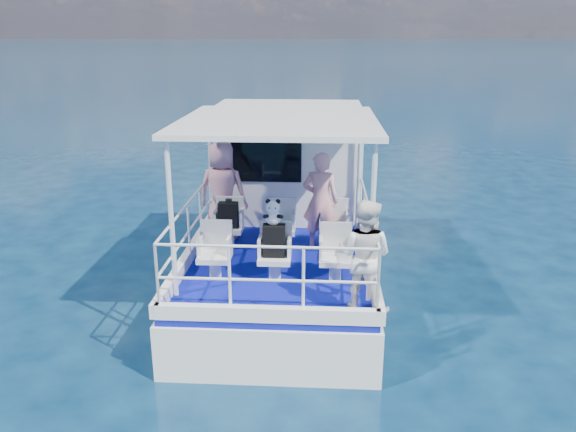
% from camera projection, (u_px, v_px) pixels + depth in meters
% --- Properties ---
extents(ground, '(2000.00, 2000.00, 0.00)m').
position_uv_depth(ground, '(281.00, 301.00, 9.74)').
color(ground, '#071F39').
rests_on(ground, ground).
extents(hull, '(3.00, 7.00, 1.60)m').
position_uv_depth(hull, '(284.00, 277.00, 10.69)').
color(hull, white).
rests_on(hull, ground).
extents(deck, '(2.90, 6.90, 0.10)m').
position_uv_depth(deck, '(284.00, 235.00, 10.43)').
color(deck, '#090E7F').
rests_on(deck, hull).
extents(cabin, '(2.85, 2.00, 2.20)m').
position_uv_depth(cabin, '(288.00, 160.00, 11.32)').
color(cabin, white).
rests_on(cabin, deck).
extents(canopy, '(3.00, 3.20, 0.08)m').
position_uv_depth(canopy, '(279.00, 121.00, 8.59)').
color(canopy, white).
rests_on(canopy, cabin).
extents(canopy_posts, '(2.77, 2.97, 2.20)m').
position_uv_depth(canopy_posts, '(279.00, 194.00, 8.89)').
color(canopy_posts, white).
rests_on(canopy_posts, deck).
extents(railings, '(2.84, 3.59, 1.00)m').
position_uv_depth(railings, '(277.00, 236.00, 8.77)').
color(railings, white).
rests_on(railings, deck).
extents(seat_port_fwd, '(0.48, 0.46, 0.38)m').
position_uv_depth(seat_port_fwd, '(229.00, 237.00, 9.65)').
color(seat_port_fwd, silver).
rests_on(seat_port_fwd, deck).
extents(seat_center_fwd, '(0.48, 0.46, 0.38)m').
position_uv_depth(seat_center_fwd, '(281.00, 238.00, 9.60)').
color(seat_center_fwd, silver).
rests_on(seat_center_fwd, deck).
extents(seat_stbd_fwd, '(0.48, 0.46, 0.38)m').
position_uv_depth(seat_stbd_fwd, '(334.00, 239.00, 9.55)').
color(seat_stbd_fwd, silver).
rests_on(seat_stbd_fwd, deck).
extents(seat_port_aft, '(0.48, 0.46, 0.38)m').
position_uv_depth(seat_port_aft, '(215.00, 266.00, 8.42)').
color(seat_port_aft, silver).
rests_on(seat_port_aft, deck).
extents(seat_center_aft, '(0.48, 0.46, 0.38)m').
position_uv_depth(seat_center_aft, '(275.00, 268.00, 8.36)').
color(seat_center_aft, silver).
rests_on(seat_center_aft, deck).
extents(seat_stbd_aft, '(0.48, 0.46, 0.38)m').
position_uv_depth(seat_stbd_aft, '(335.00, 269.00, 8.31)').
color(seat_stbd_aft, silver).
rests_on(seat_stbd_aft, deck).
extents(passenger_port_fwd, '(0.72, 0.55, 1.76)m').
position_uv_depth(passenger_port_fwd, '(223.00, 191.00, 9.88)').
color(passenger_port_fwd, '#C88190').
rests_on(passenger_port_fwd, deck).
extents(passenger_stbd_fwd, '(0.66, 0.48, 1.68)m').
position_uv_depth(passenger_stbd_fwd, '(321.00, 201.00, 9.43)').
color(passenger_stbd_fwd, pink).
rests_on(passenger_stbd_fwd, deck).
extents(passenger_stbd_aft, '(0.90, 0.82, 1.52)m').
position_uv_depth(passenger_stbd_aft, '(365.00, 256.00, 7.30)').
color(passenger_stbd_aft, white).
rests_on(passenger_stbd_aft, deck).
extents(backpack_port, '(0.33, 0.19, 0.43)m').
position_uv_depth(backpack_port, '(228.00, 215.00, 9.49)').
color(backpack_port, black).
rests_on(backpack_port, seat_port_fwd).
extents(backpack_center, '(0.32, 0.18, 0.48)m').
position_uv_depth(backpack_center, '(274.00, 241.00, 8.23)').
color(backpack_center, black).
rests_on(backpack_center, seat_center_aft).
extents(compact_camera, '(0.10, 0.06, 0.06)m').
position_uv_depth(compact_camera, '(229.00, 201.00, 9.43)').
color(compact_camera, black).
rests_on(compact_camera, backpack_port).
extents(panda, '(0.25, 0.21, 0.38)m').
position_uv_depth(panda, '(273.00, 212.00, 8.12)').
color(panda, white).
rests_on(panda, backpack_center).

